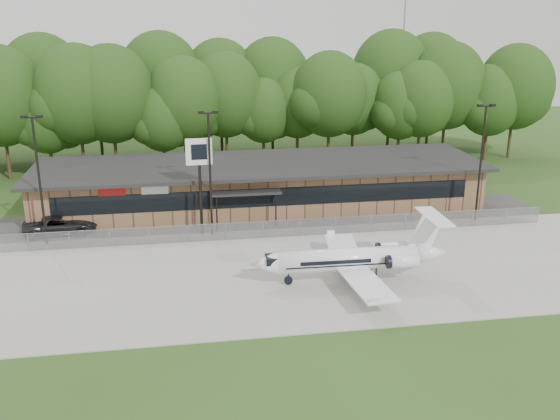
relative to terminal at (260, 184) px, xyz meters
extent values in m
plane|color=#2D4819|center=(0.00, -23.94, -2.18)|extent=(160.00, 160.00, 0.00)
cube|color=#9E9B93|center=(0.00, -15.94, -2.14)|extent=(64.00, 18.00, 0.08)
cube|color=#383835|center=(0.00, -4.44, -2.15)|extent=(50.00, 9.00, 0.06)
cube|color=#875B43|center=(0.00, 0.06, -0.18)|extent=(40.00, 10.00, 4.00)
cube|color=black|center=(0.00, -4.96, 0.12)|extent=(36.00, 0.08, 1.60)
cube|color=black|center=(0.00, -0.44, 1.97)|extent=(41.00, 11.50, 0.30)
cube|color=black|center=(-2.00, -5.54, 0.82)|extent=(6.00, 1.60, 0.20)
cube|color=#B01615|center=(-13.00, -4.99, 1.22)|extent=(2.20, 0.06, 0.70)
cube|color=silver|center=(-9.50, -4.99, 1.22)|extent=(2.20, 0.06, 0.70)
cube|color=gray|center=(0.00, -8.94, -1.43)|extent=(46.00, 0.03, 1.50)
cube|color=gray|center=(0.00, -8.94, -0.68)|extent=(46.00, 0.04, 0.04)
cylinder|color=gray|center=(22.00, 24.06, 10.32)|extent=(0.20, 0.20, 25.00)
cylinder|color=black|center=(-18.00, -7.44, 2.82)|extent=(0.18, 0.18, 10.00)
cube|color=black|center=(-18.00, -7.44, 7.87)|extent=(1.20, 0.12, 0.12)
cube|color=black|center=(-18.55, -7.44, 7.94)|extent=(0.45, 0.30, 0.22)
cube|color=black|center=(-17.45, -7.44, 7.94)|extent=(0.45, 0.30, 0.22)
cylinder|color=black|center=(-5.00, -7.44, 2.82)|extent=(0.18, 0.18, 10.00)
cube|color=black|center=(-5.00, -7.44, 7.87)|extent=(1.20, 0.12, 0.12)
cube|color=black|center=(-5.55, -7.44, 7.94)|extent=(0.45, 0.30, 0.22)
cube|color=black|center=(-4.45, -7.44, 7.94)|extent=(0.45, 0.30, 0.22)
cylinder|color=black|center=(18.00, -7.44, 2.82)|extent=(0.18, 0.18, 10.00)
cube|color=black|center=(18.00, -7.44, 7.87)|extent=(1.20, 0.12, 0.12)
cube|color=black|center=(17.45, -7.44, 7.94)|extent=(0.45, 0.30, 0.22)
cube|color=black|center=(18.55, -7.44, 7.94)|extent=(0.45, 0.30, 0.22)
cylinder|color=white|center=(3.44, -18.30, -0.56)|extent=(9.55, 1.73, 1.52)
cone|color=white|center=(-2.27, -18.18, -0.56)|extent=(1.94, 1.56, 1.52)
cone|color=white|center=(9.24, -18.43, -0.42)|extent=(2.13, 1.57, 1.52)
cube|color=white|center=(3.84, -21.45, -0.99)|extent=(2.21, 5.75, 0.11)
cube|color=white|center=(3.98, -15.17, -0.99)|extent=(2.21, 5.75, 0.11)
cylinder|color=white|center=(6.84, -19.57, -0.42)|extent=(2.11, 0.90, 0.86)
cylinder|color=white|center=(6.89, -17.19, -0.42)|extent=(2.11, 0.90, 0.86)
cube|color=white|center=(8.76, -18.42, 0.96)|extent=(2.34, 0.18, 2.86)
cube|color=white|center=(9.33, -18.43, 2.15)|extent=(1.33, 4.40, 0.10)
cube|color=black|center=(-1.61, -18.20, -0.29)|extent=(0.98, 1.16, 0.48)
cube|color=black|center=(5.15, -18.34, -1.84)|extent=(0.81, 2.30, 0.67)
cylinder|color=black|center=(-0.56, -18.22, -1.84)|extent=(0.58, 0.58, 0.21)
imported|color=#2A2A2C|center=(-17.30, -5.12, -1.36)|extent=(6.14, 3.42, 1.62)
cylinder|color=black|center=(-5.81, -7.14, 1.64)|extent=(0.24, 0.24, 7.64)
cube|color=silver|center=(-5.81, -7.14, 4.80)|extent=(2.11, 0.31, 2.10)
cube|color=black|center=(-5.81, -7.26, 4.80)|extent=(1.24, 0.08, 1.24)
camera|label=1|loc=(-7.29, -55.83, 15.27)|focal=40.00mm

